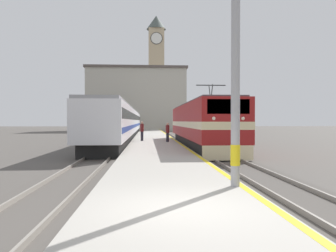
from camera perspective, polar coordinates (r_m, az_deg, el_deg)
name	(u,v)px	position (r m, az deg, el deg)	size (l,w,h in m)	color
ground_plane	(153,141)	(37.13, -2.58, -2.54)	(200.00, 200.00, 0.00)	#514C47
platform	(154,142)	(32.13, -2.42, -2.78)	(4.38, 140.00, 0.34)	#ADA89E
rail_track_near	(191,143)	(32.43, 4.08, -2.99)	(2.83, 140.00, 0.16)	#514C47
rail_track_far	(118,143)	(32.26, -8.74, -3.02)	(2.83, 140.00, 0.16)	#514C47
locomotive_train	(199,125)	(27.40, 5.49, 0.22)	(2.92, 19.67, 4.70)	black
passenger_train	(125,123)	(41.95, -7.56, 0.54)	(2.92, 47.92, 3.64)	black
catenary_mast	(238,54)	(9.80, 12.05, 12.14)	(2.13, 0.28, 7.69)	#9E9EA3
person_on_platform	(142,131)	(31.01, -4.55, -0.79)	(0.34, 0.34, 1.84)	#23232D
second_waiting_passenger	(168,132)	(29.48, -0.08, -1.00)	(0.34, 0.34, 1.73)	#23232D
clock_tower	(156,69)	(88.08, -2.06, 9.83)	(5.07, 5.07, 30.12)	tan
station_building	(137,100)	(75.27, -5.43, 4.60)	(22.26, 10.41, 14.15)	#B7B2A3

